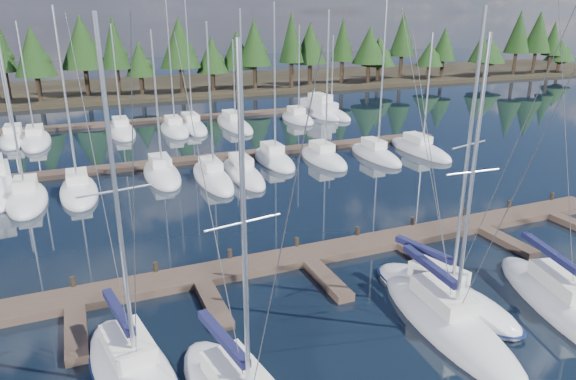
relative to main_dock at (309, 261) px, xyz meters
name	(u,v)px	position (x,y,z in m)	size (l,w,h in m)	color
ground	(239,193)	(0.00, 12.64, -0.20)	(260.00, 260.00, 0.00)	black
far_shore	(138,88)	(0.00, 72.64, 0.10)	(220.00, 30.00, 0.60)	#2C2518
main_dock	(309,261)	(0.00, 0.00, 0.00)	(44.00, 6.13, 0.90)	#4D3C30
back_docks	(186,137)	(0.00, 32.23, 0.00)	(50.00, 21.80, 0.40)	#4D3C30
front_sailboat_1	(134,373)	(-10.04, -6.01, 0.08)	(4.28, 8.88, 14.00)	silver
front_sailboat_3	(446,321)	(3.09, -7.77, 0.08)	(3.24, 9.73, 13.30)	silver
front_sailboat_4	(443,296)	(4.33, -5.98, 0.09)	(4.82, 8.72, 14.23)	silver
front_sailboat_5	(565,306)	(8.97, -8.87, 0.10)	(5.03, 10.49, 16.51)	silver
back_sailboat_rows	(199,146)	(0.34, 27.31, 0.06)	(45.54, 31.82, 16.84)	silver
motor_yacht_right	(318,111)	(19.25, 38.66, 0.32)	(4.49, 9.93, 4.79)	silver
tree_line	(129,51)	(-1.91, 62.91, 7.20)	(184.57, 11.52, 13.67)	black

